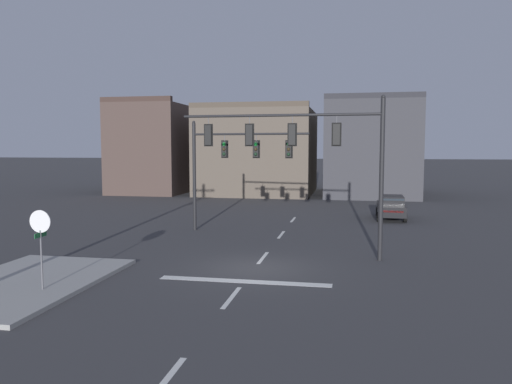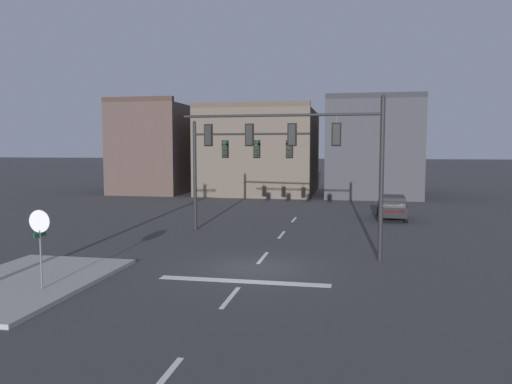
{
  "view_description": "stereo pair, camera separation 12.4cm",
  "coord_description": "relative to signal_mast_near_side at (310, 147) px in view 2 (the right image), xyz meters",
  "views": [
    {
      "loc": [
        3.75,
        -19.54,
        4.9
      ],
      "look_at": [
        -0.56,
        3.27,
        2.83
      ],
      "focal_mm": 35.01,
      "sensor_mm": 36.0,
      "label": 1
    },
    {
      "loc": [
        3.87,
        -19.52,
        4.9
      ],
      "look_at": [
        -0.56,
        3.27,
        2.83
      ],
      "focal_mm": 35.01,
      "sensor_mm": 36.0,
      "label": 2
    }
  ],
  "objects": [
    {
      "name": "ground_plane",
      "position": [
        -1.99,
        -2.54,
        -4.94
      ],
      "size": [
        400.0,
        400.0,
        0.0
      ],
      "primitive_type": "plane",
      "color": "#353538"
    },
    {
      "name": "sidewalk_near_corner",
      "position": [
        -9.64,
        -6.54,
        -4.86
      ],
      "size": [
        5.0,
        8.0,
        0.15
      ],
      "primitive_type": "cube",
      "color": "gray",
      "rests_on": "ground"
    },
    {
      "name": "stop_bar_paint",
      "position": [
        -1.99,
        -4.54,
        -4.94
      ],
      "size": [
        6.4,
        0.5,
        0.01
      ],
      "primitive_type": "cube",
      "color": "silver",
      "rests_on": "ground"
    },
    {
      "name": "lane_centreline",
      "position": [
        -1.99,
        -0.54,
        -4.94
      ],
      "size": [
        0.16,
        26.4,
        0.01
      ],
      "color": "silver",
      "rests_on": "ground"
    },
    {
      "name": "signal_mast_near_side",
      "position": [
        0.0,
        0.0,
        0.0
      ],
      "size": [
        9.01,
        0.55,
        7.13
      ],
      "color": "black",
      "rests_on": "ground"
    },
    {
      "name": "signal_mast_far_side",
      "position": [
        -5.03,
        5.94,
        -0.62
      ],
      "size": [
        6.9,
        0.76,
        6.46
      ],
      "color": "black",
      "rests_on": "ground"
    },
    {
      "name": "stop_sign",
      "position": [
        -8.35,
        -7.28,
        -2.8
      ],
      "size": [
        0.76,
        0.64,
        2.83
      ],
      "color": "#56565B",
      "rests_on": "ground"
    },
    {
      "name": "car_lot_nearside",
      "position": [
        4.56,
        12.99,
        -4.08
      ],
      "size": [
        2.02,
        4.5,
        1.61
      ],
      "color": "black",
      "rests_on": "ground"
    },
    {
      "name": "building_row",
      "position": [
        -6.64,
        30.98,
        -0.36
      ],
      "size": [
        31.35,
        13.39,
        9.94
      ],
      "color": "#473833",
      "rests_on": "ground"
    }
  ]
}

